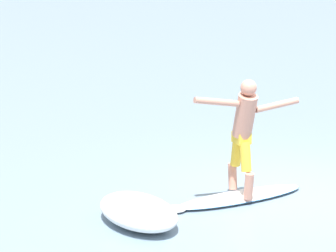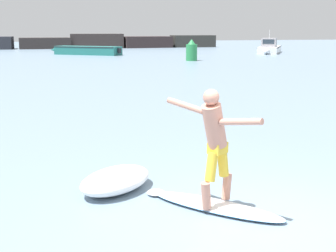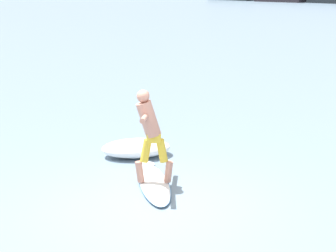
% 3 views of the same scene
% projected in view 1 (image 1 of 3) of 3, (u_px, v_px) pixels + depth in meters
% --- Properties ---
extents(ground_plane, '(200.00, 200.00, 0.00)m').
position_uv_depth(ground_plane, '(291.00, 193.00, 11.96)').
color(ground_plane, gray).
extents(surfboard, '(1.86, 2.01, 0.22)m').
position_uv_depth(surfboard, '(238.00, 197.00, 11.64)').
color(surfboard, white).
rests_on(surfboard, ground).
extents(surfer, '(0.98, 1.40, 1.74)m').
position_uv_depth(surfer, '(244.00, 127.00, 11.35)').
color(surfer, tan).
rests_on(surfer, surfboard).
extents(wave_foam_at_tail, '(1.68, 1.65, 0.36)m').
position_uv_depth(wave_foam_at_tail, '(138.00, 211.00, 10.63)').
color(wave_foam_at_tail, white).
rests_on(wave_foam_at_tail, ground).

